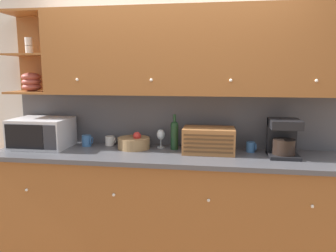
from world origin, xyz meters
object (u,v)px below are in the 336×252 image
at_px(bread_box, 209,140).
at_px(coffee_maker, 283,138).
at_px(fruit_basket, 134,143).
at_px(wine_glass, 161,135).
at_px(mug_blue_second, 87,141).
at_px(mug, 251,147).
at_px(mug_patterned_third, 110,141).
at_px(microwave, 42,133).
at_px(wine_bottle, 174,134).

height_order(bread_box, coffee_maker, coffee_maker).
xyz_separation_m(fruit_basket, wine_glass, (0.25, 0.07, 0.07)).
xyz_separation_m(wine_glass, coffee_maker, (1.09, -0.16, 0.04)).
xyz_separation_m(mug_blue_second, mug, (1.57, -0.01, -0.01)).
height_order(mug_blue_second, mug, mug_blue_second).
relative_size(mug, coffee_maker, 0.29).
bearing_deg(mug_patterned_third, coffee_maker, -6.79).
bearing_deg(coffee_maker, mug_blue_second, 176.27).
relative_size(wine_glass, mug, 1.91).
height_order(mug_blue_second, bread_box, bread_box).
bearing_deg(wine_glass, coffee_maker, -8.42).
relative_size(microwave, fruit_basket, 1.74).
distance_m(microwave, mug_blue_second, 0.43).
distance_m(mug_blue_second, mug_patterned_third, 0.22).
bearing_deg(wine_glass, mug_blue_second, -176.60).
bearing_deg(mug_patterned_third, mug_blue_second, -161.06).
relative_size(wine_glass, wine_bottle, 0.54).
bearing_deg(bread_box, mug_blue_second, 175.64).
bearing_deg(mug_patterned_third, wine_bottle, -6.88).
height_order(mug_patterned_third, fruit_basket, fruit_basket).
height_order(mug_patterned_third, bread_box, bread_box).
xyz_separation_m(mug_blue_second, wine_bottle, (0.87, -0.01, 0.09)).
xyz_separation_m(bread_box, coffee_maker, (0.63, -0.03, 0.05)).
relative_size(mug_blue_second, fruit_basket, 0.36).
height_order(microwave, mug_blue_second, microwave).
bearing_deg(bread_box, wine_bottle, 165.25).
bearing_deg(fruit_basket, mug_blue_second, 176.59).
xyz_separation_m(microwave, wine_bottle, (1.27, 0.10, 0.01)).
height_order(mug_patterned_third, mug, mug).
bearing_deg(mug_blue_second, wine_glass, 3.40).
distance_m(fruit_basket, bread_box, 0.71).
height_order(microwave, mug, microwave).
distance_m(microwave, fruit_basket, 0.90).
xyz_separation_m(microwave, coffee_maker, (2.23, -0.01, 0.02)).
bearing_deg(mug, mug_blue_second, 179.74).
xyz_separation_m(microwave, fruit_basket, (0.89, 0.08, -0.08)).
height_order(microwave, coffee_maker, coffee_maker).
relative_size(fruit_basket, wine_bottle, 0.91).
height_order(fruit_basket, wine_bottle, wine_bottle).
bearing_deg(fruit_basket, microwave, -174.93).
relative_size(mug_blue_second, wine_glass, 0.61).
height_order(bread_box, mug, bread_box).
relative_size(mug_patterned_third, bread_box, 0.22).
bearing_deg(wine_bottle, mug, -0.09).
bearing_deg(mug_blue_second, fruit_basket, -3.41).
bearing_deg(fruit_basket, wine_bottle, 3.37).
distance_m(wine_bottle, coffee_maker, 0.96).
height_order(microwave, bread_box, microwave).
bearing_deg(bread_box, coffee_maker, -2.55).
relative_size(microwave, mug_patterned_third, 5.18).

